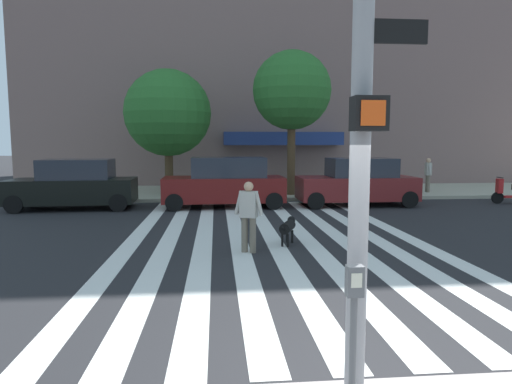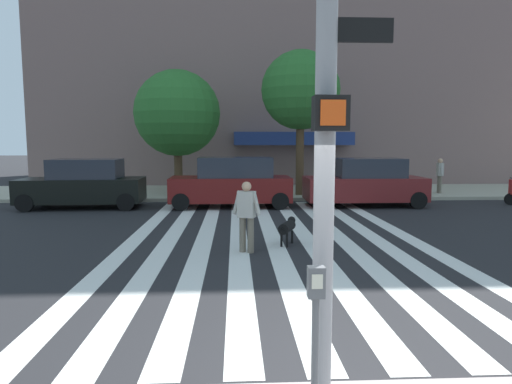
{
  "view_description": "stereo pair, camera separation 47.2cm",
  "coord_description": "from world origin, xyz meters",
  "px_view_note": "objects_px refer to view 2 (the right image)",
  "views": [
    {
      "loc": [
        -1.49,
        -4.1,
        2.51
      ],
      "look_at": [
        -0.5,
        6.96,
        1.28
      ],
      "focal_mm": 31.03,
      "sensor_mm": 36.0,
      "label": 1
    },
    {
      "loc": [
        -1.02,
        -4.13,
        2.51
      ],
      "look_at": [
        -0.5,
        6.96,
        1.28
      ],
      "focal_mm": 31.03,
      "sensor_mm": 36.0,
      "label": 2
    }
  ],
  "objects_px": {
    "parked_car_near_curb": "(84,184)",
    "pedestrian_dog_walker": "(247,213)",
    "pedestrian_bystander": "(440,173)",
    "dog_on_leash": "(288,227)",
    "parked_car_third_in_line": "(365,183)",
    "street_tree_nearest": "(177,113)",
    "traffic_light_pole": "(329,19)",
    "street_tree_middle": "(301,91)",
    "parking_meter_curbside": "(315,323)",
    "parked_car_behind_first": "(232,183)"
  },
  "relations": [
    {
      "from": "parking_meter_curbside",
      "to": "parked_car_third_in_line",
      "type": "xyz_separation_m",
      "value": [
        4.52,
        13.82,
        -0.11
      ]
    },
    {
      "from": "street_tree_nearest",
      "to": "parked_car_near_curb",
      "type": "bearing_deg",
      "value": -130.89
    },
    {
      "from": "pedestrian_dog_walker",
      "to": "pedestrian_bystander",
      "type": "xyz_separation_m",
      "value": [
        9.42,
        10.42,
        0.15
      ]
    },
    {
      "from": "street_tree_nearest",
      "to": "pedestrian_bystander",
      "type": "xyz_separation_m",
      "value": [
        12.35,
        -0.58,
        -2.8
      ]
    },
    {
      "from": "parked_car_near_curb",
      "to": "traffic_light_pole",
      "type": "bearing_deg",
      "value": -63.97
    },
    {
      "from": "parked_car_behind_first",
      "to": "street_tree_nearest",
      "type": "relative_size",
      "value": 0.82
    },
    {
      "from": "traffic_light_pole",
      "to": "pedestrian_bystander",
      "type": "distance_m",
      "value": 19.08
    },
    {
      "from": "street_tree_nearest",
      "to": "street_tree_middle",
      "type": "distance_m",
      "value": 5.78
    },
    {
      "from": "parked_car_near_curb",
      "to": "pedestrian_dog_walker",
      "type": "relative_size",
      "value": 2.83
    },
    {
      "from": "parked_car_near_curb",
      "to": "street_tree_nearest",
      "type": "height_order",
      "value": "street_tree_nearest"
    },
    {
      "from": "traffic_light_pole",
      "to": "street_tree_nearest",
      "type": "relative_size",
      "value": 1.01
    },
    {
      "from": "pedestrian_dog_walker",
      "to": "parked_car_third_in_line",
      "type": "bearing_deg",
      "value": 56.04
    },
    {
      "from": "parked_car_third_in_line",
      "to": "street_tree_nearest",
      "type": "relative_size",
      "value": 0.81
    },
    {
      "from": "traffic_light_pole",
      "to": "parked_car_behind_first",
      "type": "distance_m",
      "value": 13.86
    },
    {
      "from": "street_tree_nearest",
      "to": "parking_meter_curbside",
      "type": "bearing_deg",
      "value": -79.21
    },
    {
      "from": "parked_car_third_in_line",
      "to": "dog_on_leash",
      "type": "height_order",
      "value": "parked_car_third_in_line"
    },
    {
      "from": "pedestrian_dog_walker",
      "to": "traffic_light_pole",
      "type": "bearing_deg",
      "value": -85.29
    },
    {
      "from": "parked_car_near_curb",
      "to": "pedestrian_dog_walker",
      "type": "height_order",
      "value": "parked_car_near_curb"
    },
    {
      "from": "street_tree_nearest",
      "to": "street_tree_middle",
      "type": "xyz_separation_m",
      "value": [
        5.62,
        -0.95,
        0.96
      ]
    },
    {
      "from": "traffic_light_pole",
      "to": "parked_car_third_in_line",
      "type": "height_order",
      "value": "traffic_light_pole"
    },
    {
      "from": "traffic_light_pole",
      "to": "parked_car_behind_first",
      "type": "height_order",
      "value": "traffic_light_pole"
    },
    {
      "from": "pedestrian_dog_walker",
      "to": "parking_meter_curbside",
      "type": "bearing_deg",
      "value": -86.46
    },
    {
      "from": "parked_car_behind_first",
      "to": "pedestrian_dog_walker",
      "type": "xyz_separation_m",
      "value": [
        0.39,
        -7.31,
        -0.03
      ]
    },
    {
      "from": "parked_car_third_in_line",
      "to": "street_tree_nearest",
      "type": "bearing_deg",
      "value": 154.9
    },
    {
      "from": "pedestrian_dog_walker",
      "to": "pedestrian_bystander",
      "type": "distance_m",
      "value": 14.04
    },
    {
      "from": "parked_car_near_curb",
      "to": "pedestrian_bystander",
      "type": "relative_size",
      "value": 2.83
    },
    {
      "from": "traffic_light_pole",
      "to": "street_tree_middle",
      "type": "relative_size",
      "value": 0.9
    },
    {
      "from": "dog_on_leash",
      "to": "street_tree_nearest",
      "type": "bearing_deg",
      "value": 111.16
    },
    {
      "from": "street_tree_nearest",
      "to": "street_tree_middle",
      "type": "height_order",
      "value": "street_tree_middle"
    },
    {
      "from": "parked_car_third_in_line",
      "to": "street_tree_nearest",
      "type": "xyz_separation_m",
      "value": [
        -7.86,
        3.68,
        2.96
      ]
    },
    {
      "from": "street_tree_nearest",
      "to": "street_tree_middle",
      "type": "relative_size",
      "value": 0.89
    },
    {
      "from": "traffic_light_pole",
      "to": "parked_car_near_curb",
      "type": "distance_m",
      "value": 15.35
    },
    {
      "from": "parking_meter_curbside",
      "to": "street_tree_nearest",
      "type": "distance_m",
      "value": 18.04
    },
    {
      "from": "parked_car_third_in_line",
      "to": "pedestrian_bystander",
      "type": "xyz_separation_m",
      "value": [
        4.49,
        3.1,
        0.16
      ]
    },
    {
      "from": "traffic_light_pole",
      "to": "parked_car_behind_first",
      "type": "relative_size",
      "value": 1.23
    },
    {
      "from": "parked_car_third_in_line",
      "to": "pedestrian_dog_walker",
      "type": "xyz_separation_m",
      "value": [
        -4.93,
        -7.31,
        0.01
      ]
    },
    {
      "from": "parked_car_third_in_line",
      "to": "street_tree_nearest",
      "type": "distance_m",
      "value": 9.17
    },
    {
      "from": "street_tree_middle",
      "to": "pedestrian_dog_walker",
      "type": "distance_m",
      "value": 11.11
    },
    {
      "from": "parked_car_behind_first",
      "to": "street_tree_nearest",
      "type": "height_order",
      "value": "street_tree_nearest"
    },
    {
      "from": "parked_car_behind_first",
      "to": "parked_car_third_in_line",
      "type": "distance_m",
      "value": 5.31
    },
    {
      "from": "traffic_light_pole",
      "to": "pedestrian_dog_walker",
      "type": "height_order",
      "value": "traffic_light_pole"
    },
    {
      "from": "pedestrian_dog_walker",
      "to": "pedestrian_bystander",
      "type": "relative_size",
      "value": 1.0
    },
    {
      "from": "parked_car_behind_first",
      "to": "parked_car_third_in_line",
      "type": "xyz_separation_m",
      "value": [
        5.31,
        -0.0,
        -0.04
      ]
    },
    {
      "from": "street_tree_nearest",
      "to": "parked_car_third_in_line",
      "type": "bearing_deg",
      "value": -25.1
    },
    {
      "from": "pedestrian_bystander",
      "to": "traffic_light_pole",
      "type": "bearing_deg",
      "value": -118.06
    },
    {
      "from": "dog_on_leash",
      "to": "parked_car_third_in_line",
      "type": "bearing_deg",
      "value": 59.38
    },
    {
      "from": "parking_meter_curbside",
      "to": "pedestrian_dog_walker",
      "type": "xyz_separation_m",
      "value": [
        -0.4,
        6.5,
        -0.1
      ]
    },
    {
      "from": "street_tree_nearest",
      "to": "dog_on_leash",
      "type": "distance_m",
      "value": 11.52
    },
    {
      "from": "street_tree_middle",
      "to": "pedestrian_bystander",
      "type": "distance_m",
      "value": 7.72
    },
    {
      "from": "parked_car_third_in_line",
      "to": "dog_on_leash",
      "type": "xyz_separation_m",
      "value": [
        -3.89,
        -6.57,
        -0.48
      ]
    }
  ]
}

